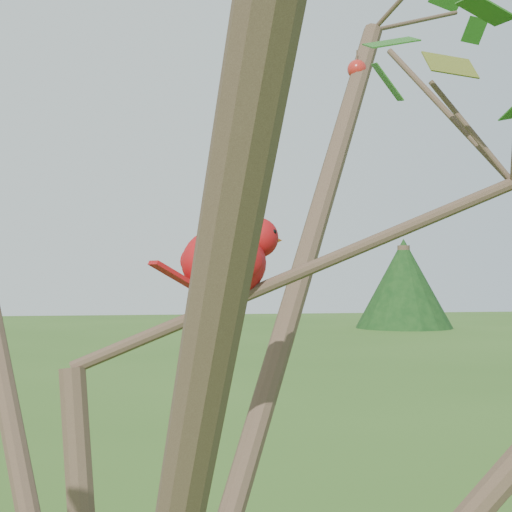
# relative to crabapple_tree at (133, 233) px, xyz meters

# --- Properties ---
(crabapple_tree) EXTENTS (2.35, 2.05, 2.95)m
(crabapple_tree) POSITION_rel_crabapple_tree_xyz_m (0.00, 0.00, 0.00)
(crabapple_tree) COLOR #3D2B20
(crabapple_tree) RESTS_ON ground
(cardinal) EXTENTS (0.19, 0.13, 0.14)m
(cardinal) POSITION_rel_crabapple_tree_xyz_m (0.13, 0.11, -0.03)
(cardinal) COLOR #AD0E16
(cardinal) RESTS_ON ground
(distant_trees) EXTENTS (40.66, 15.05, 3.49)m
(distant_trees) POSITION_rel_crabapple_tree_xyz_m (-1.18, 23.73, -0.61)
(distant_trees) COLOR #3D2B20
(distant_trees) RESTS_ON ground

